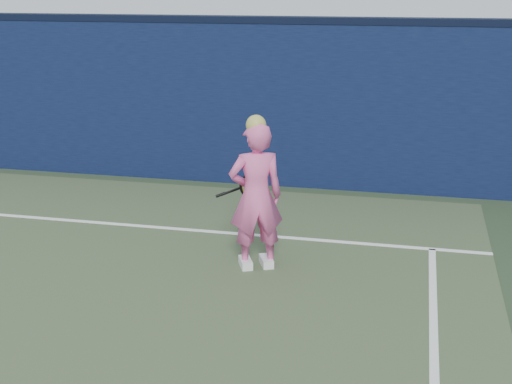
# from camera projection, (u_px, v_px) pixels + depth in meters

# --- Properties ---
(backstop_wall) EXTENTS (24.00, 0.40, 2.50)m
(backstop_wall) POSITION_uv_depth(u_px,v_px,m) (134.00, 100.00, 11.60)
(backstop_wall) COLOR black
(backstop_wall) RESTS_ON ground
(wall_cap) EXTENTS (24.00, 0.42, 0.10)m
(wall_cap) POSITION_uv_depth(u_px,v_px,m) (130.00, 18.00, 11.23)
(wall_cap) COLOR black
(wall_cap) RESTS_ON backstop_wall
(player) EXTENTS (0.72, 0.61, 1.74)m
(player) POSITION_uv_depth(u_px,v_px,m) (256.00, 196.00, 7.85)
(player) COLOR pink
(player) RESTS_ON ground
(racket) EXTENTS (0.52, 0.30, 0.30)m
(racket) POSITION_uv_depth(u_px,v_px,m) (249.00, 186.00, 8.28)
(racket) COLOR black
(racket) RESTS_ON ground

